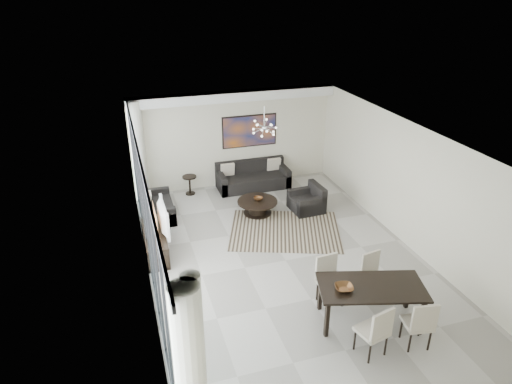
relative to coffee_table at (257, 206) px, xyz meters
name	(u,v)px	position (x,y,z in m)	size (l,w,h in m)	color
room_shell	(308,200)	(0.38, -2.37, 1.24)	(6.00, 9.00, 2.90)	#A8A39B
window_wall	(151,222)	(-2.94, -2.37, 1.25)	(0.37, 8.95, 2.90)	silver
soffit	(234,96)	(-0.08, 1.93, 2.56)	(5.98, 0.40, 0.26)	white
painting	(250,131)	(0.42, 2.10, 1.44)	(1.68, 0.04, 0.98)	#B05818
chandelier	(264,128)	(0.22, 0.13, 2.14)	(0.66, 0.66, 0.71)	silver
rug	(285,230)	(0.38, -1.10, -0.21)	(2.72, 2.09, 0.01)	black
coffee_table	(257,206)	(0.00, 0.00, 0.00)	(1.08, 1.08, 0.38)	black
bowl_coffee	(258,199)	(0.03, 0.04, 0.20)	(0.25, 0.25, 0.08)	brown
sofa_main	(253,179)	(0.39, 1.70, 0.05)	(2.15, 0.88, 0.78)	black
loveseat	(156,208)	(-2.63, 0.65, 0.03)	(0.81, 1.44, 0.72)	black
armchair	(308,202)	(1.37, -0.22, 0.03)	(0.85, 0.89, 0.72)	black
side_table	(190,182)	(-1.52, 1.78, 0.17)	(0.41, 0.41, 0.56)	black
tv_console	(155,242)	(-2.84, -1.12, 0.05)	(0.47, 1.68, 0.53)	black
television	(159,218)	(-2.68, -1.10, 0.65)	(1.16, 0.15, 0.67)	gray
dining_table	(371,290)	(0.66, -4.70, 0.49)	(2.08, 1.42, 0.79)	black
dining_chair_sw	(377,329)	(0.30, -5.50, 0.36)	(0.55, 0.55, 1.00)	beige
dining_chair_se	(421,322)	(1.11, -5.55, 0.34)	(0.52, 0.52, 0.97)	beige
dining_chair_nw	(328,276)	(0.19, -3.93, 0.36)	(0.50, 0.50, 1.00)	beige
dining_chair_ne	(373,271)	(1.12, -3.99, 0.32)	(0.49, 0.49, 0.93)	beige
bowl_dining	(344,288)	(0.13, -4.65, 0.61)	(0.32, 0.32, 0.08)	brown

